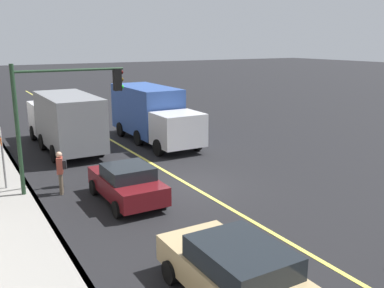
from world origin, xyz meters
name	(u,v)px	position (x,y,z in m)	size (l,w,h in m)	color
ground	(190,186)	(0.00, 0.00, 0.00)	(200.00, 200.00, 0.00)	black
curb_edge	(44,212)	(0.00, 5.96, 0.07)	(80.00, 0.16, 0.15)	slate
lane_stripe_center	(190,186)	(0.00, 0.00, 0.01)	(80.00, 0.16, 0.01)	#D8CC4C
car_maroon	(127,183)	(-0.32, 2.95, 0.74)	(3.95, 1.95, 1.45)	#591116
car_tan	(237,273)	(-7.64, 3.17, 0.79)	(4.51, 2.07, 1.52)	tan
truck_blue	(152,113)	(8.22, -2.10, 1.70)	(8.03, 2.62, 3.24)	silver
truck_gray	(65,120)	(8.84, 2.92, 1.67)	(8.21, 2.64, 3.15)	silver
pedestrian_with_backpack	(61,169)	(1.76, 4.89, 1.02)	(0.46, 0.45, 1.74)	brown
traffic_light_mast	(63,104)	(2.05, 4.54, 3.56)	(0.28, 4.35, 5.13)	#1E3823
street_sign_post	(2,154)	(3.15, 6.79, 1.57)	(0.60, 0.08, 2.65)	slate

